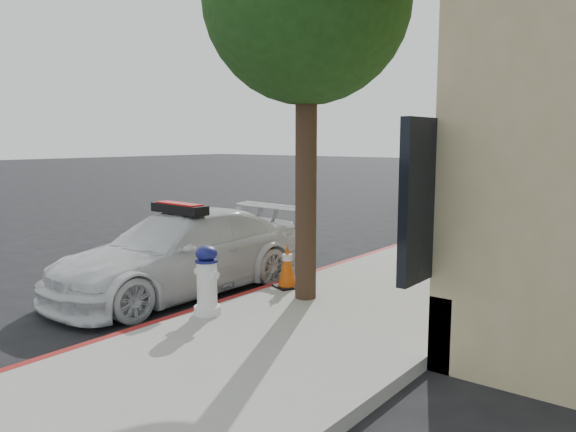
% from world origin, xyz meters
% --- Properties ---
extents(ground, '(120.00, 120.00, 0.00)m').
position_xyz_m(ground, '(0.00, 0.00, 0.00)').
color(ground, black).
rests_on(ground, ground).
extents(sidewalk, '(3.20, 50.00, 0.15)m').
position_xyz_m(sidewalk, '(3.60, 10.00, 0.07)').
color(sidewalk, gray).
rests_on(sidewalk, ground).
extents(curb_strip, '(0.12, 50.00, 0.15)m').
position_xyz_m(curb_strip, '(2.06, 10.00, 0.07)').
color(curb_strip, maroon).
rests_on(curb_strip, ground).
extents(tree_mid, '(2.77, 2.64, 5.43)m').
position_xyz_m(tree_mid, '(2.93, 5.99, 4.16)').
color(tree_mid, black).
rests_on(tree_mid, sidewalk).
extents(tree_far, '(3.10, 3.00, 5.81)m').
position_xyz_m(tree_far, '(2.93, 13.99, 4.39)').
color(tree_far, black).
rests_on(tree_far, sidewalk).
extents(police_car, '(2.06, 4.48, 1.42)m').
position_xyz_m(police_car, '(0.87, -2.54, 0.64)').
color(police_car, white).
rests_on(police_car, ground).
extents(parked_car_mid, '(1.88, 4.63, 1.58)m').
position_xyz_m(parked_car_mid, '(-0.14, 10.68, 0.79)').
color(parked_car_mid, black).
rests_on(parked_car_mid, ground).
extents(parked_car_far, '(1.99, 4.94, 1.59)m').
position_xyz_m(parked_car_far, '(0.41, 18.63, 0.80)').
color(parked_car_far, '#141732').
rests_on(parked_car_far, ground).
extents(fire_hydrant, '(0.37, 0.35, 0.90)m').
position_xyz_m(fire_hydrant, '(2.35, -3.40, 0.59)').
color(fire_hydrant, silver).
rests_on(fire_hydrant, sidewalk).
extents(traffic_cone, '(0.47, 0.47, 0.68)m').
position_xyz_m(traffic_cone, '(2.35, -1.72, 0.49)').
color(traffic_cone, black).
rests_on(traffic_cone, sidewalk).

